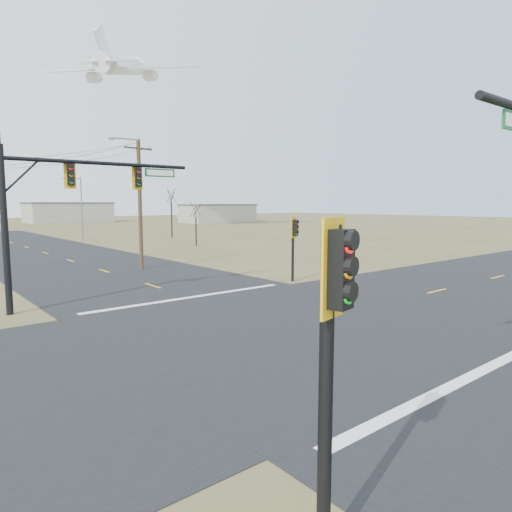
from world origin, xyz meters
The scene contains 16 objects.
ground centered at (0.00, 0.00, 0.00)m, with size 320.00×320.00×0.00m, color brown.
road_ew centered at (0.00, 0.00, 0.01)m, with size 160.00×14.00×0.02m, color black.
road_ns centered at (0.00, 0.00, 0.01)m, with size 14.00×160.00×0.02m, color black.
stop_bar_near centered at (0.00, -7.50, 0.03)m, with size 12.00×0.40×0.01m, color silver.
stop_bar_far centered at (0.00, 7.50, 0.03)m, with size 12.00×0.40×0.01m, color silver.
mast_arm_far centered at (-5.54, 9.59, 5.52)m, with size 9.50×0.50×7.70m.
pedestal_signal_ne centered at (7.92, 7.69, 3.10)m, with size 0.63×0.54×4.21m.
pedestal_signal_sw centered at (-8.02, -9.54, 3.52)m, with size 0.63×0.56×4.94m.
utility_pole_near centered at (2.67, 19.22, 5.07)m, with size 2.39×0.45×9.79m.
streetlight_a centered at (7.11, 29.03, 6.41)m, with size 3.20×0.48×11.42m.
streetlight_b centered at (8.19, 49.56, 4.80)m, with size 2.38×0.25×8.56m.
bare_tree_c centered at (16.28, 33.17, 4.36)m, with size 2.96×2.96×5.56m.
bare_tree_d centered at (20.46, 46.72, 6.28)m, with size 3.04×3.04×7.79m.
warehouse_mid centered at (25.00, 110.00, 2.50)m, with size 20.00×12.00×5.00m, color #A4A191.
warehouse_right centered at (55.00, 85.00, 2.25)m, with size 18.00×10.00×4.50m, color #A4A191.
jet_airliner centered at (24.33, 71.67, 30.86)m, with size 29.58×29.54×13.87m.
Camera 1 is at (-12.60, -13.49, 5.11)m, focal length 32.00 mm.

